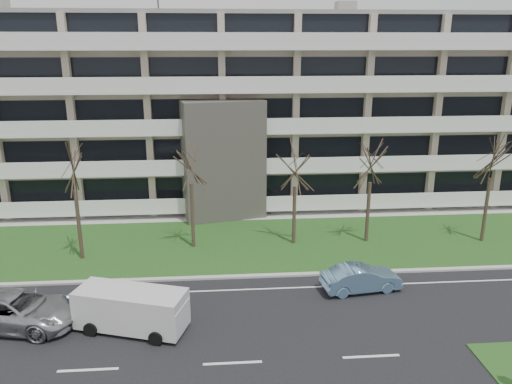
{
  "coord_description": "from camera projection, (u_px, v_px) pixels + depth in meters",
  "views": [
    {
      "loc": [
        -0.42,
        -18.15,
        13.03
      ],
      "look_at": [
        1.78,
        10.0,
        4.54
      ],
      "focal_mm": 35.0,
      "sensor_mm": 36.0,
      "label": 1
    }
  ],
  "objects": [
    {
      "name": "ground",
      "position": [
        233.0,
        363.0,
        21.11
      ],
      "size": [
        160.0,
        160.0,
        0.0
      ],
      "primitive_type": "plane",
      "color": "black",
      "rests_on": "ground"
    },
    {
      "name": "grass_verge",
      "position": [
        226.0,
        244.0,
        33.52
      ],
      "size": [
        90.0,
        10.0,
        0.06
      ],
      "primitive_type": "cube",
      "color": "#1F4517",
      "rests_on": "ground"
    },
    {
      "name": "curb",
      "position": [
        228.0,
        277.0,
        28.73
      ],
      "size": [
        90.0,
        0.35,
        0.12
      ],
      "primitive_type": "cube",
      "color": "#B2B2AD",
      "rests_on": "ground"
    },
    {
      "name": "sidewalk",
      "position": [
        225.0,
        216.0,
        38.76
      ],
      "size": [
        90.0,
        2.0,
        0.08
      ],
      "primitive_type": "cube",
      "color": "#B2B2AD",
      "rests_on": "ground"
    },
    {
      "name": "lane_edge_line",
      "position": [
        229.0,
        290.0,
        27.32
      ],
      "size": [
        90.0,
        0.12,
        0.01
      ],
      "primitive_type": "cube",
      "color": "white",
      "rests_on": "ground"
    },
    {
      "name": "apartment_building",
      "position": [
        222.0,
        108.0,
        43.09
      ],
      "size": [
        60.5,
        15.1,
        18.75
      ],
      "color": "#BDAB93",
      "rests_on": "ground"
    },
    {
      "name": "silver_pickup",
      "position": [
        16.0,
        310.0,
        23.67
      ],
      "size": [
        6.49,
        3.92,
        1.68
      ],
      "primitive_type": "imported",
      "rotation": [
        0.0,
        0.0,
        1.37
      ],
      "color": "#A8AAAF",
      "rests_on": "ground"
    },
    {
      "name": "blue_sedan",
      "position": [
        361.0,
        278.0,
        27.12
      ],
      "size": [
        4.5,
        2.11,
        1.43
      ],
      "primitive_type": "imported",
      "rotation": [
        0.0,
        0.0,
        1.71
      ],
      "color": "#74A3CA",
      "rests_on": "ground"
    },
    {
      "name": "white_van",
      "position": [
        132.0,
        307.0,
        23.28
      ],
      "size": [
        5.47,
        3.36,
        1.99
      ],
      "rotation": [
        0.0,
        0.0,
        -0.31
      ],
      "color": "silver",
      "rests_on": "ground"
    },
    {
      "name": "tree_2",
      "position": [
        72.0,
        161.0,
        29.46
      ],
      "size": [
        4.04,
        4.04,
        8.09
      ],
      "color": "#382B21",
      "rests_on": "ground"
    },
    {
      "name": "tree_3",
      "position": [
        190.0,
        157.0,
        31.32
      ],
      "size": [
        3.92,
        3.92,
        7.84
      ],
      "color": "#382B21",
      "rests_on": "ground"
    },
    {
      "name": "tree_4",
      "position": [
        295.0,
        163.0,
        32.06
      ],
      "size": [
        3.58,
        3.58,
        7.16
      ],
      "color": "#382B21",
      "rests_on": "ground"
    },
    {
      "name": "tree_5",
      "position": [
        372.0,
        158.0,
        32.34
      ],
      "size": [
        3.73,
        3.73,
        7.47
      ],
      "color": "#382B21",
      "rests_on": "ground"
    },
    {
      "name": "tree_6",
      "position": [
        494.0,
        152.0,
        32.25
      ],
      "size": [
        3.99,
        3.99,
        7.98
      ],
      "color": "#382B21",
      "rests_on": "ground"
    }
  ]
}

